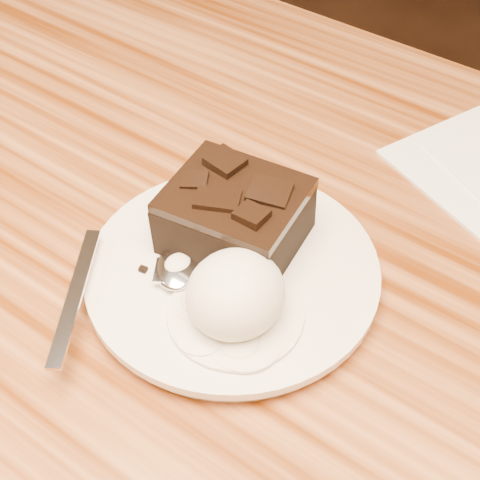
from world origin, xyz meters
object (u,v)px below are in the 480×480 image
Objects in this scene: dining_table at (183,460)px; plate at (232,275)px; ice_cream_scoop at (235,294)px; brownie at (235,219)px; spoon at (178,268)px.

plate is at bearing 4.40° from dining_table.
dining_table is 16.36× the size of ice_cream_scoop.
dining_table is at bearing -152.44° from brownie.
spoon is at bearing 172.81° from ice_cream_scoop.
spoon is (0.04, -0.02, 0.40)m from dining_table.
brownie reaches higher than plate.
ice_cream_scoop is (0.10, -0.03, 0.42)m from dining_table.
spoon is at bearing -28.54° from dining_table.
brownie is 0.06m from spoon.
dining_table is 0.40m from spoon.
brownie reaches higher than spoon.
brownie is at bearing 43.13° from spoon.
plate is at bearing -57.81° from brownie.
brownie is 0.52× the size of spoon.
brownie is 0.08m from ice_cream_scoop.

